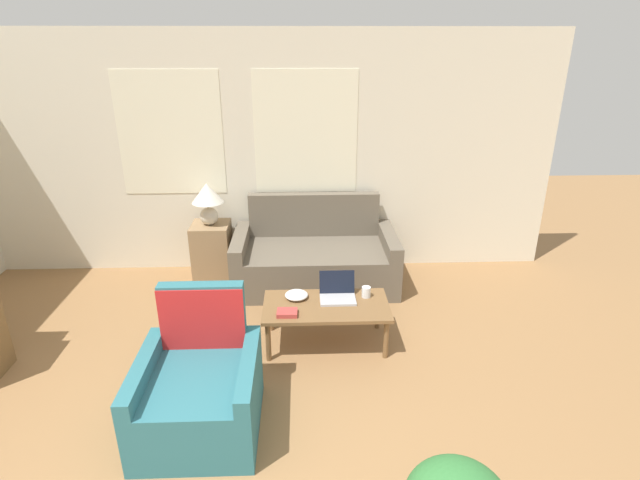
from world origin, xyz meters
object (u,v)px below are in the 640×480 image
couch (315,259)px  laptop (337,293)px  coffee_table (326,309)px  book_red (287,313)px  snack_bowl (296,295)px  cup_navy (366,292)px  armchair (200,390)px  table_lamp (208,198)px

couch → laptop: couch is taller
coffee_table → book_red: (-0.33, -0.15, 0.06)m
snack_bowl → couch: bearing=79.8°
coffee_table → snack_bowl: bearing=153.4°
snack_bowl → book_red: size_ratio=1.17×
couch → cup_navy: couch is taller
armchair → table_lamp: table_lamp is taller
couch → armchair: 2.30m
laptop → book_red: size_ratio=1.80×
armchair → book_red: (0.58, 0.79, 0.13)m
laptop → cup_navy: laptop is taller
book_red → snack_bowl: bearing=75.0°
laptop → snack_bowl: bearing=177.5°
snack_bowl → coffee_table: bearing=-26.6°
table_lamp → couch: bearing=-7.8°
armchair → laptop: bearing=46.2°
armchair → table_lamp: (-0.28, 2.29, 0.65)m
couch → book_red: couch is taller
armchair → book_red: size_ratio=5.39×
laptop → snack_bowl: laptop is taller
table_lamp → snack_bowl: (0.93, -1.22, -0.51)m
cup_navy → book_red: 0.74m
coffee_table → cup_navy: 0.39m
laptop → armchair: bearing=-133.8°
couch → book_red: bearing=-101.2°
coffee_table → snack_bowl: snack_bowl is taller
armchair → couch: bearing=68.5°
couch → laptop: bearing=-81.3°
cup_navy → coffee_table: bearing=-160.7°
armchair → coffee_table: (0.90, 0.94, 0.07)m
couch → coffee_table: 1.20m
coffee_table → book_red: book_red is taller
armchair → table_lamp: bearing=97.0°
table_lamp → cup_navy: bearing=-38.3°
snack_bowl → book_red: 0.29m
couch → armchair: bearing=-111.5°
couch → armchair: armchair is taller
couch → table_lamp: size_ratio=3.77×
armchair → laptop: size_ratio=2.99×
coffee_table → armchair: bearing=-133.8°
table_lamp → cup_navy: (1.55, -1.22, -0.49)m
table_lamp → book_red: size_ratio=2.66×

